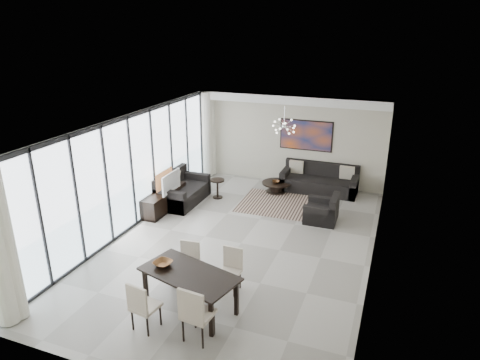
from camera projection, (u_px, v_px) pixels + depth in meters
The scene contains 20 objects.
room_shell at pixel (260, 190), 9.62m from camera, with size 6.00×9.00×2.90m.
window_wall at pixel (135, 172), 10.73m from camera, with size 0.37×8.95×2.90m.
soffit at pixel (291, 100), 13.09m from camera, with size 5.98×0.40×0.26m, color white.
painting at pixel (306, 135), 13.46m from camera, with size 1.68×0.04×0.98m, color #C1511A.
chandelier at pixel (284, 126), 11.56m from camera, with size 0.66×0.66×0.71m.
rug at pixel (282, 204), 12.46m from camera, with size 2.45×1.88×0.01m, color black.
coffee_table at pixel (276, 186), 13.35m from camera, with size 0.90×0.90×0.32m.
bowl_coffee at pixel (276, 182), 13.22m from camera, with size 0.24×0.24×0.07m, color brown.
sofa_main at pixel (319, 182), 13.39m from camera, with size 2.34×0.96×0.85m.
loveseat at pixel (181, 192), 12.57m from camera, with size 1.00×1.78×0.89m.
armchair at pixel (323, 212), 11.37m from camera, with size 0.84×0.89×0.74m.
side_table at pixel (217, 185), 12.82m from camera, with size 0.43×0.43×0.59m.
tv_console at pixel (164, 200), 12.07m from camera, with size 0.50×1.78×0.56m, color black.
television at pixel (168, 182), 11.86m from camera, with size 0.96×0.13×0.55m, color gray.
dining_table at pixel (189, 277), 7.72m from camera, with size 1.98×1.35×0.75m.
dining_chair_sw at pixel (142, 304), 7.19m from camera, with size 0.49×0.49×0.93m.
dining_chair_se at pixel (195, 311), 6.91m from camera, with size 0.52×0.52×1.04m.
dining_chair_nw at pixel (189, 260), 8.59m from camera, with size 0.45×0.45×0.89m.
dining_chair_ne at pixel (231, 266), 8.36m from camera, with size 0.41×0.41×0.88m.
bowl_dining at pixel (163, 264), 7.91m from camera, with size 0.34×0.34×0.08m, color brown.
Camera 1 is at (3.22, -8.53, 4.98)m, focal length 32.00 mm.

